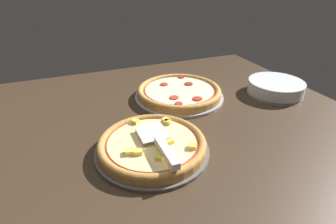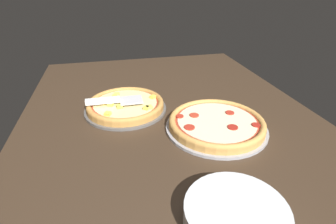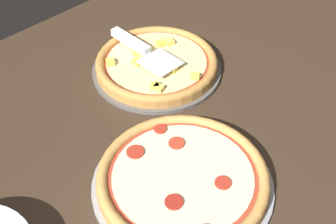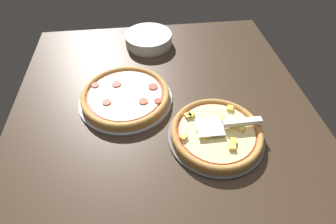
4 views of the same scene
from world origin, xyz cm
name	(u,v)px [view 4 (image 4 of 4)]	position (x,y,z in cm)	size (l,w,h in cm)	color
ground_plane	(167,135)	(0.00, 0.00, -1.80)	(150.12, 114.90, 3.60)	#38281C
pizza_pan_front	(216,136)	(-4.23, -16.56, 0.50)	(33.11, 33.11, 1.00)	#565451
pizza_front	(217,132)	(-4.22, -16.55, 2.62)	(31.12, 31.12, 3.64)	#B77F3D
pizza_pan_back	(126,99)	(17.86, 13.93, 0.50)	(36.26, 36.26, 1.00)	#939399
pizza_back	(125,95)	(17.86, 13.92, 2.67)	(34.08, 34.08, 3.27)	#C68E47
serving_spatula	(235,123)	(-3.24, -22.61, 5.43)	(8.26, 22.12, 2.00)	silver
plate_stack	(149,39)	(57.11, 2.23, 2.80)	(22.79, 22.79, 5.60)	silver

